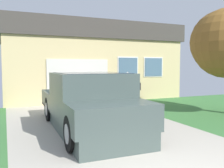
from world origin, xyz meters
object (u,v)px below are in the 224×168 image
at_px(handbag, 136,120).
at_px(house_with_garage, 86,61).
at_px(pickup_truck, 90,105).
at_px(person_with_hat, 127,95).

relative_size(handbag, house_with_garage, 0.04).
height_order(pickup_truck, house_with_garage, house_with_garage).
xyz_separation_m(pickup_truck, handbag, (1.58, 0.15, -0.62)).
bearing_deg(house_with_garage, person_with_hat, -98.06).
bearing_deg(handbag, pickup_truck, -174.62).
bearing_deg(pickup_truck, person_with_hat, -163.36).
height_order(handbag, house_with_garage, house_with_garage).
distance_m(person_with_hat, handbag, 0.85).
height_order(person_with_hat, handbag, person_with_hat).
distance_m(pickup_truck, person_with_hat, 1.45).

